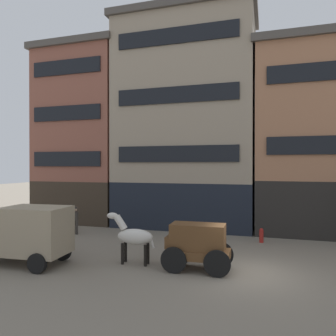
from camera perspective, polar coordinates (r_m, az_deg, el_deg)
The scene contains 9 objects.
ground_plane at distance 14.51m, azimuth 13.36°, elevation -17.55°, with size 120.00×120.00×0.00m, color slate.
building_far_left at distance 27.66m, azimuth -14.35°, elevation 5.82°, with size 7.26×5.83×14.04m.
building_center_left at distance 24.46m, azimuth 3.12°, elevation 8.43°, with size 10.46×5.83×15.66m.
building_center_right at distance 23.86m, azimuth 25.76°, elevation 5.00°, with size 9.09×5.83×12.69m.
cargo_wagon at distance 14.21m, azimuth 5.11°, elevation -13.12°, with size 2.94×1.57×1.98m.
draft_horse at distance 15.05m, azimuth -6.19°, elevation -11.87°, with size 2.35×0.64×2.30m.
delivery_truck_near at distance 16.23m, azimuth -24.06°, elevation -10.45°, with size 4.45×2.36×2.62m.
pedestrian_officer at distance 22.03m, azimuth -16.06°, elevation -8.70°, with size 0.40×0.40×1.79m.
fire_hydrant_curbside at distance 19.88m, azimuth 16.19°, elevation -11.33°, with size 0.24×0.24×0.83m.
Camera 1 is at (0.88, -13.77, 4.49)m, focal length 34.46 mm.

